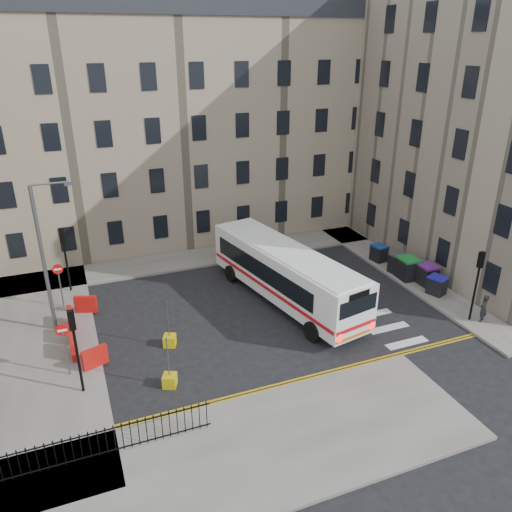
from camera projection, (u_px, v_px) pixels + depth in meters
ground at (289, 305)px, 29.80m from camera, size 120.00×120.00×0.00m
pavement_north at (160, 264)px, 35.07m from camera, size 36.00×3.20×0.15m
pavement_east at (378, 257)px, 36.23m from camera, size 2.40×26.00×0.15m
pavement_west at (36, 343)px, 25.88m from camera, size 6.00×22.00×0.15m
pavement_sw at (234, 456)px, 18.88m from camera, size 20.00×6.00×0.15m
terrace_north at (119, 126)px, 37.21m from camera, size 38.30×10.80×17.20m
corner_east at (497, 113)px, 36.68m from camera, size 17.80×24.30×19.20m
traffic_light_east at (478, 276)px, 26.89m from camera, size 0.28×0.22×4.10m
traffic_light_nw at (65, 250)px, 30.13m from camera, size 0.28×0.22×4.10m
traffic_light_sw at (75, 339)px, 21.18m from camera, size 0.28×0.22×4.10m
streetlamp at (43, 258)px, 25.38m from camera, size 0.50×0.22×8.14m
no_entry_north at (59, 277)px, 28.58m from camera, size 0.60×0.08×3.00m
no_entry_south at (64, 339)px, 22.61m from camera, size 0.60×0.08×3.00m
roadworks_barriers at (79, 330)px, 25.96m from camera, size 1.66×6.26×1.00m
iron_railings at (111, 440)px, 18.70m from camera, size 7.80×0.04×1.20m
bus at (285, 272)px, 29.52m from camera, size 5.10×12.47×3.31m
wheelie_bin_a at (437, 285)px, 30.58m from camera, size 1.21×1.29×1.14m
wheelie_bin_b at (427, 274)px, 31.79m from camera, size 1.05×1.21×1.33m
wheelie_bin_c at (408, 268)px, 32.48m from camera, size 1.20×1.36×1.44m
wheelie_bin_d at (399, 264)px, 33.26m from camera, size 1.21×1.35×1.35m
wheelie_bin_e at (379, 253)px, 35.19m from camera, size 1.07×1.19×1.16m
pedestrian at (483, 308)px, 27.48m from camera, size 0.70×0.62×1.60m
bollard_yellow at (170, 341)px, 25.71m from camera, size 0.79×0.79×0.60m
bollard_chevron at (170, 380)px, 22.70m from camera, size 0.79×0.79×0.60m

